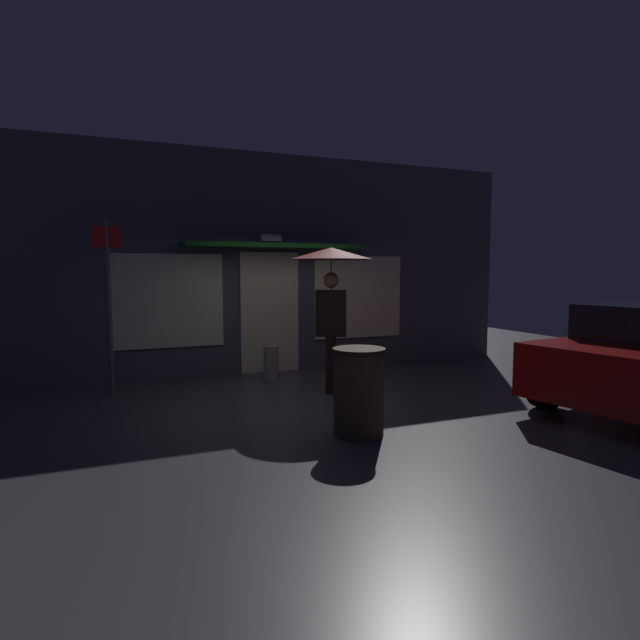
# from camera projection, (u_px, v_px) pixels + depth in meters

# --- Properties ---
(ground_plane) EXTENTS (18.00, 18.00, 0.00)m
(ground_plane) POSITION_uv_depth(u_px,v_px,m) (315.00, 397.00, 7.77)
(ground_plane) COLOR #423F44
(building_facade) EXTENTS (10.10, 1.00, 3.98)m
(building_facade) POSITION_uv_depth(u_px,v_px,m) (267.00, 265.00, 9.73)
(building_facade) COLOR #4C4C56
(building_facade) RESTS_ON ground
(person_with_umbrella) EXTENTS (1.27, 1.27, 2.21)m
(person_with_umbrella) POSITION_uv_depth(u_px,v_px,m) (331.00, 276.00, 7.96)
(person_with_umbrella) COLOR black
(person_with_umbrella) RESTS_ON ground
(street_sign_post) EXTENTS (0.40, 0.07, 2.60)m
(street_sign_post) POSITION_uv_depth(u_px,v_px,m) (109.00, 297.00, 7.76)
(street_sign_post) COLOR #595B60
(street_sign_post) RESTS_ON ground
(sidewalk_bollard) EXTENTS (0.26, 0.26, 0.58)m
(sidewalk_bollard) POSITION_uv_depth(u_px,v_px,m) (271.00, 363.00, 9.01)
(sidewalk_bollard) COLOR #9E998E
(sidewalk_bollard) RESTS_ON ground
(trash_bin) EXTENTS (0.60, 0.60, 0.99)m
(trash_bin) POSITION_uv_depth(u_px,v_px,m) (359.00, 391.00, 5.96)
(trash_bin) COLOR #473823
(trash_bin) RESTS_ON ground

